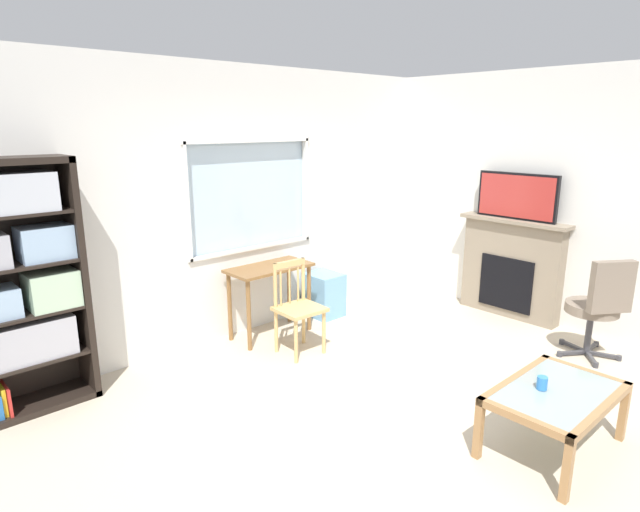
# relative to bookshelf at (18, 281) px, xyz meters

# --- Properties ---
(ground) EXTENTS (6.36, 5.50, 0.02)m
(ground) POSITION_rel_bookshelf_xyz_m (2.09, -2.01, -1.05)
(ground) COLOR beige
(wall_back_with_window) EXTENTS (5.36, 0.15, 2.76)m
(wall_back_with_window) POSITION_rel_bookshelf_xyz_m (2.07, 0.24, 0.33)
(wall_back_with_window) COLOR silver
(wall_back_with_window) RESTS_ON ground
(wall_right) EXTENTS (0.12, 4.70, 2.76)m
(wall_right) POSITION_rel_bookshelf_xyz_m (4.83, -2.01, 0.34)
(wall_right) COLOR silver
(wall_right) RESTS_ON ground
(bookshelf) EXTENTS (0.90, 0.38, 1.95)m
(bookshelf) POSITION_rel_bookshelf_xyz_m (0.00, 0.00, 0.00)
(bookshelf) COLOR black
(bookshelf) RESTS_ON ground
(desk_under_window) EXTENTS (0.89, 0.44, 0.76)m
(desk_under_window) POSITION_rel_bookshelf_xyz_m (2.27, -0.11, -0.42)
(desk_under_window) COLOR brown
(desk_under_window) RESTS_ON ground
(wooden_chair) EXTENTS (0.44, 0.42, 0.90)m
(wooden_chair) POSITION_rel_bookshelf_xyz_m (2.21, -0.62, -0.57)
(wooden_chair) COLOR tan
(wooden_chair) RESTS_ON ground
(plastic_drawer_unit) EXTENTS (0.35, 0.40, 0.50)m
(plastic_drawer_unit) POSITION_rel_bookshelf_xyz_m (3.09, -0.06, -0.79)
(plastic_drawer_unit) COLOR #72ADDB
(plastic_drawer_unit) RESTS_ON ground
(fireplace) EXTENTS (0.26, 1.25, 1.14)m
(fireplace) POSITION_rel_bookshelf_xyz_m (4.67, -1.51, -0.46)
(fireplace) COLOR gray
(fireplace) RESTS_ON ground
(tv) EXTENTS (0.06, 0.92, 0.51)m
(tv) POSITION_rel_bookshelf_xyz_m (4.66, -1.51, 0.36)
(tv) COLOR black
(tv) RESTS_ON fireplace
(office_chair) EXTENTS (0.62, 0.62, 1.00)m
(office_chair) POSITION_rel_bookshelf_xyz_m (4.17, -2.65, -0.48)
(office_chair) COLOR #7A6B5B
(office_chair) RESTS_ON ground
(coffee_table) EXTENTS (0.98, 0.63, 0.44)m
(coffee_table) POSITION_rel_bookshelf_xyz_m (2.47, -3.02, -0.66)
(coffee_table) COLOR #8C9E99
(coffee_table) RESTS_ON ground
(sippy_cup) EXTENTS (0.07, 0.07, 0.09)m
(sippy_cup) POSITION_rel_bookshelf_xyz_m (2.41, -2.94, -0.55)
(sippy_cup) COLOR #337FD6
(sippy_cup) RESTS_ON coffee_table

